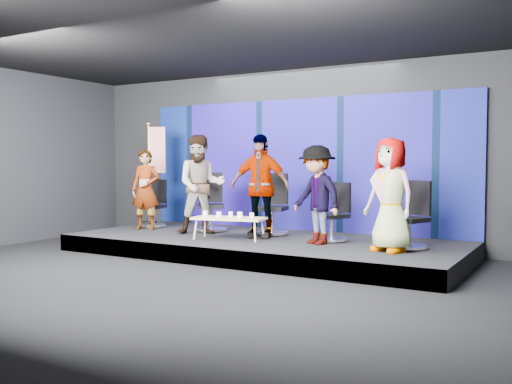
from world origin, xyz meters
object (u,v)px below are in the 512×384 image
at_px(chair_a, 154,211).
at_px(mug_e, 252,215).
at_px(panelist_c, 260,186).
at_px(mug_c, 231,214).
at_px(chair_e, 411,226).
at_px(chair_b, 211,212).
at_px(panelist_a, 146,190).
at_px(mug_d, 240,215).
at_px(panelist_d, 317,195).
at_px(mug_b, 219,215).
at_px(coffee_table, 229,219).
at_px(panelist_e, 390,195).
at_px(flag_stand, 154,171).
at_px(chair_c, 273,214).
at_px(panelist_b, 201,185).
at_px(chair_d, 334,222).
at_px(mug_a, 205,214).

distance_m(chair_a, mug_e, 2.89).
bearing_deg(panelist_c, mug_c, -148.36).
height_order(chair_a, chair_e, chair_e).
bearing_deg(mug_c, mug_e, 0.49).
xyz_separation_m(chair_b, panelist_c, (1.32, -0.36, 0.55)).
relative_size(panelist_a, mug_c, 17.94).
bearing_deg(panelist_c, mug_d, -113.99).
bearing_deg(panelist_d, mug_b, -141.67).
relative_size(panelist_c, coffee_table, 1.38).
xyz_separation_m(panelist_e, flag_stand, (-5.41, 0.96, 0.31)).
bearing_deg(panelist_d, chair_a, -162.58).
xyz_separation_m(chair_b, chair_c, (1.30, 0.15, -0.00)).
xyz_separation_m(panelist_e, mug_e, (-2.45, 0.05, -0.43)).
distance_m(chair_a, chair_e, 5.44).
xyz_separation_m(chair_c, chair_e, (2.70, -0.45, -0.03)).
height_order(panelist_a, mug_e, panelist_a).
height_order(panelist_b, chair_c, panelist_b).
height_order(chair_b, chair_e, chair_b).
height_order(chair_e, panelist_e, panelist_e).
bearing_deg(chair_c, panelist_b, -163.07).
bearing_deg(chair_b, mug_d, -70.63).
bearing_deg(chair_d, chair_c, -164.83).
bearing_deg(chair_b, chair_d, -37.60).
distance_m(chair_d, mug_e, 1.42).
distance_m(panelist_c, mug_a, 1.08).
relative_size(chair_c, panelist_c, 0.62).
height_order(panelist_b, mug_b, panelist_b).
distance_m(chair_e, mug_c, 3.10).
distance_m(panelist_c, mug_c, 0.72).
xyz_separation_m(mug_b, mug_e, (0.52, 0.25, -0.01)).
bearing_deg(chair_a, mug_c, -33.06).
distance_m(panelist_c, mug_e, 0.61).
bearing_deg(chair_c, panelist_e, -31.45).
height_order(chair_c, chair_d, chair_c).
xyz_separation_m(panelist_d, flag_stand, (-4.12, 0.79, 0.36)).
bearing_deg(panelist_b, panelist_e, -39.64).
bearing_deg(coffee_table, panelist_d, 8.70).
distance_m(coffee_table, mug_a, 0.46).
height_order(panelist_b, coffee_table, panelist_b).
height_order(panelist_a, mug_c, panelist_a).
bearing_deg(mug_a, mug_d, 4.98).
bearing_deg(chair_c, mug_e, -97.38).
distance_m(chair_a, panelist_d, 4.03).
bearing_deg(chair_e, panelist_a, -155.45).
xyz_separation_m(chair_c, coffee_table, (-0.34, -0.98, -0.02)).
relative_size(mug_c, flag_stand, 0.04).
relative_size(chair_a, mug_b, 9.80).
relative_size(chair_b, panelist_d, 0.71).
xyz_separation_m(panelist_b, mug_e, (1.24, -0.23, -0.50)).
distance_m(coffee_table, mug_b, 0.20).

